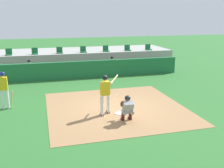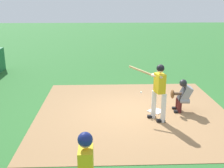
% 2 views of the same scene
% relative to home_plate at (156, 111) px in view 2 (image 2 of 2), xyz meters
% --- Properties ---
extents(ground_plane, '(80.00, 80.00, 0.00)m').
position_rel_home_plate_xyz_m(ground_plane, '(0.00, 0.80, -0.02)').
color(ground_plane, '#2D6B2D').
extents(dirt_infield, '(6.40, 6.40, 0.01)m').
position_rel_home_plate_xyz_m(dirt_infield, '(0.00, 0.80, -0.02)').
color(dirt_infield, '#9E754C').
rests_on(dirt_infield, ground).
extents(home_plate, '(0.62, 0.62, 0.02)m').
position_rel_home_plate_xyz_m(home_plate, '(0.00, 0.00, 0.00)').
color(home_plate, white).
rests_on(home_plate, dirt_infield).
extents(batter_at_plate, '(1.09, 1.07, 1.80)m').
position_rel_home_plate_xyz_m(batter_at_plate, '(-0.68, 0.09, 1.01)').
color(batter_at_plate, silver).
rests_on(batter_at_plate, ground).
extents(catcher_crouched, '(0.50, 1.77, 1.13)m').
position_rel_home_plate_xyz_m(catcher_crouched, '(0.00, -0.86, 0.58)').
color(catcher_crouched, gray).
rests_on(catcher_crouched, ground).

